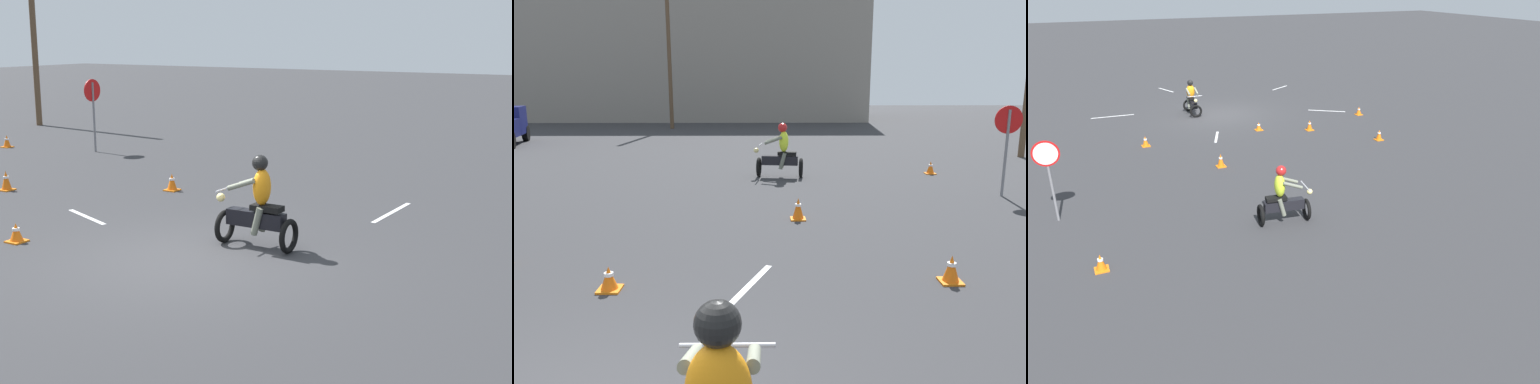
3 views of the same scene
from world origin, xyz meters
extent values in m
cylinder|color=silver|center=(1.18, -0.04, 1.00)|extent=(0.70, 0.04, 0.04)
sphere|color=#F2E08C|center=(1.18, 0.09, 0.82)|extent=(0.16, 0.16, 0.16)
cylinder|color=slate|center=(1.38, -0.46, 1.15)|extent=(0.09, 0.55, 0.27)
cylinder|color=slate|center=(0.98, -0.46, 1.15)|extent=(0.09, 0.55, 0.27)
sphere|color=black|center=(1.18, -0.72, 1.52)|extent=(0.28, 0.28, 0.28)
torus|color=black|center=(1.29, 11.87, 0.30)|extent=(0.18, 0.61, 0.60)
torus|color=black|center=(2.57, 11.69, 0.30)|extent=(0.18, 0.61, 0.60)
cube|color=black|center=(1.93, 11.78, 0.52)|extent=(1.12, 0.38, 0.28)
cube|color=black|center=(2.15, 11.75, 0.74)|extent=(0.59, 0.33, 0.10)
cylinder|color=silver|center=(1.34, 11.86, 1.00)|extent=(0.13, 0.70, 0.04)
sphere|color=#F2E08C|center=(1.21, 11.88, 0.82)|extent=(0.18, 0.18, 0.16)
ellipsoid|color=#D8F233|center=(2.05, 11.77, 1.10)|extent=(0.33, 0.43, 0.64)
cylinder|color=slate|center=(1.78, 12.00, 1.15)|extent=(0.55, 0.16, 0.27)
cylinder|color=slate|center=(1.72, 11.61, 1.15)|extent=(0.55, 0.16, 0.27)
cylinder|color=slate|center=(2.05, 11.91, 0.52)|extent=(0.26, 0.15, 0.51)
cylinder|color=slate|center=(2.01, 11.63, 0.52)|extent=(0.26, 0.15, 0.51)
sphere|color=red|center=(2.01, 11.77, 1.52)|extent=(0.31, 0.31, 0.28)
cylinder|color=black|center=(-10.36, 21.54, 0.38)|extent=(0.43, 0.80, 0.76)
cylinder|color=slate|center=(7.56, 9.09, 1.10)|extent=(0.07, 0.07, 2.20)
cylinder|color=red|center=(7.56, 9.11, 1.95)|extent=(0.70, 0.03, 0.70)
cylinder|color=white|center=(7.56, 9.13, 1.95)|extent=(0.60, 0.01, 0.60)
cube|color=orange|center=(4.17, 3.47, 0.01)|extent=(0.32, 0.32, 0.03)
cone|color=orange|center=(4.17, 3.47, 0.22)|extent=(0.24, 0.24, 0.39)
cylinder|color=white|center=(4.17, 3.47, 0.28)|extent=(0.13, 0.13, 0.05)
cube|color=orange|center=(2.17, 6.92, 0.01)|extent=(0.32, 0.32, 0.03)
cone|color=orange|center=(2.17, 6.92, 0.25)|extent=(0.24, 0.24, 0.45)
cylinder|color=white|center=(2.17, 6.92, 0.32)|extent=(0.13, 0.13, 0.05)
cube|color=orange|center=(6.75, 12.26, 0.01)|extent=(0.32, 0.32, 0.03)
cone|color=orange|center=(6.75, 12.26, 0.22)|extent=(0.24, 0.24, 0.38)
cylinder|color=white|center=(6.75, 12.26, 0.28)|extent=(0.13, 0.13, 0.05)
cube|color=orange|center=(-0.74, 3.25, 0.01)|extent=(0.32, 0.32, 0.03)
cone|color=orange|center=(-0.74, 3.25, 0.19)|extent=(0.24, 0.24, 0.32)
cylinder|color=white|center=(-0.74, 3.25, 0.24)|extent=(0.13, 0.13, 0.05)
cube|color=silver|center=(1.25, 3.45, 0.00)|extent=(0.63, 1.48, 0.01)
cylinder|color=brown|center=(-4.34, 28.27, 4.87)|extent=(0.24, 0.24, 9.75)
cube|color=gray|center=(-7.27, 37.95, 4.89)|extent=(32.52, 10.58, 9.78)
camera|label=1|loc=(-9.16, -6.76, 3.66)|focal=50.00mm
camera|label=2|loc=(1.45, -3.34, 2.87)|focal=35.00mm
camera|label=3|loc=(6.99, 22.91, 6.21)|focal=35.00mm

